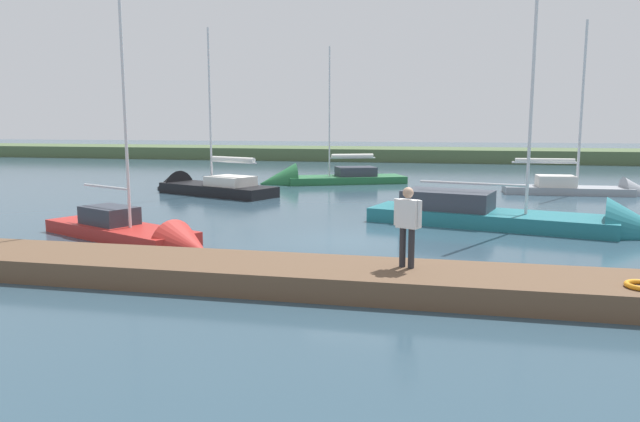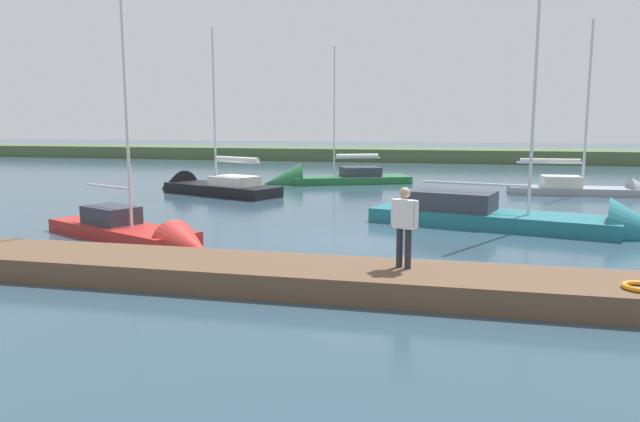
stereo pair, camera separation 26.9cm
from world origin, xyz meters
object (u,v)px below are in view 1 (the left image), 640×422
at_px(person_on_dock, 408,221).
at_px(sailboat_far_right, 140,239).
at_px(sailboat_near_dock, 591,192).
at_px(sailboat_outer_mooring, 533,223).
at_px(sailboat_mid_channel, 200,190).
at_px(sailboat_far_left, 316,182).

bearing_deg(person_on_dock, sailboat_far_right, 90.79).
relative_size(sailboat_near_dock, person_on_dock, 5.47).
relative_size(sailboat_near_dock, sailboat_far_right, 1.08).
height_order(sailboat_outer_mooring, sailboat_near_dock, sailboat_outer_mooring).
bearing_deg(sailboat_near_dock, person_on_dock, -114.45).
bearing_deg(sailboat_mid_channel, sailboat_far_left, -105.62).
distance_m(sailboat_near_dock, sailboat_far_right, 23.29).
height_order(sailboat_outer_mooring, person_on_dock, sailboat_outer_mooring).
bearing_deg(sailboat_far_left, sailboat_far_right, 62.09).
bearing_deg(sailboat_mid_channel, sailboat_far_right, 128.57).
xyz_separation_m(sailboat_mid_channel, sailboat_near_dock, (-20.08, -3.85, -0.01)).
bearing_deg(sailboat_far_left, sailboat_mid_channel, 27.85).
height_order(sailboat_mid_channel, sailboat_near_dock, sailboat_near_dock).
bearing_deg(sailboat_far_left, person_on_dock, 84.07).
relative_size(sailboat_near_dock, sailboat_far_left, 1.03).
bearing_deg(sailboat_mid_channel, sailboat_outer_mooring, 177.71).
distance_m(sailboat_outer_mooring, sailboat_near_dock, 12.10).
xyz_separation_m(sailboat_mid_channel, person_on_dock, (-11.97, 16.15, 1.41)).
height_order(sailboat_outer_mooring, sailboat_far_left, sailboat_outer_mooring).
bearing_deg(sailboat_near_dock, sailboat_mid_channel, -171.53).
xyz_separation_m(sailboat_outer_mooring, person_on_dock, (3.80, 8.70, 1.36)).
bearing_deg(sailboat_far_left, sailboat_near_dock, 147.92).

